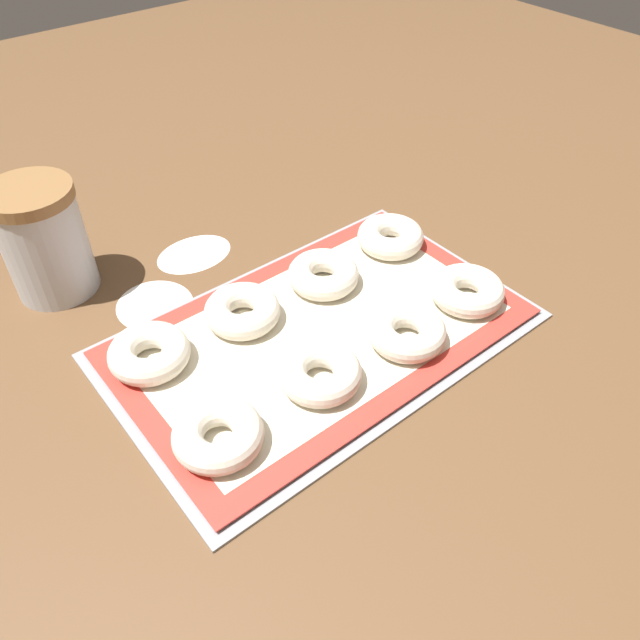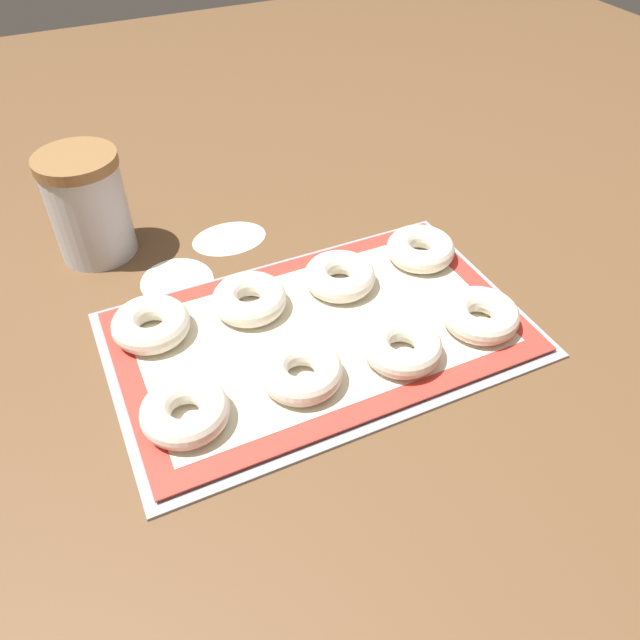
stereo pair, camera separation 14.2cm
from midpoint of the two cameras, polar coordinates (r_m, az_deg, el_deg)
The scene contains 14 objects.
ground_plane at distance 0.81m, azimuth 4.71°, elevation -2.03°, with size 2.80×2.80×0.00m, color brown.
baking_tray at distance 0.81m, azimuth 5.02°, elevation -1.69°, with size 0.53×0.33×0.01m.
baking_mat at distance 0.80m, azimuth 5.04°, elevation -1.41°, with size 0.51×0.31×0.00m.
bagel_front_far_left at distance 0.69m, azimuth -6.56°, elevation -8.85°, with size 0.10×0.10×0.03m.
bagel_front_mid_left at distance 0.73m, azimuth 3.84°, elevation -5.19°, with size 0.10×0.10×0.03m.
bagel_front_mid_right at distance 0.77m, azimuth 12.79°, elevation -2.81°, with size 0.10×0.10×0.03m.
bagel_front_far_right at distance 0.84m, azimuth 19.24°, elevation 0.03°, with size 0.10×0.10×0.03m.
bagel_back_far_left at distance 0.79m, azimuth -10.40°, elevation -0.78°, with size 0.10×0.10×0.03m.
bagel_back_mid_left at distance 0.82m, azimuth -1.60°, elevation 1.56°, with size 0.10×0.10×0.03m.
bagel_back_mid_right at distance 0.86m, azimuth 6.53°, elevation 3.66°, with size 0.10×0.10×0.03m.
bagel_back_far_right at distance 0.93m, azimuth 13.56°, elevation 6.03°, with size 0.10×0.10×0.03m.
flour_canister at distance 0.94m, azimuth -16.50°, elevation 9.72°, with size 0.11×0.11×0.16m.
flour_patch_near at distance 0.90m, azimuth -8.66°, elevation 3.29°, with size 0.10×0.11×0.00m.
flour_patch_far at distance 0.98m, azimuth -4.23°, elevation 7.23°, with size 0.12×0.09×0.00m.
Camera 2 is at (-0.24, -0.53, 0.56)m, focal length 35.00 mm.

